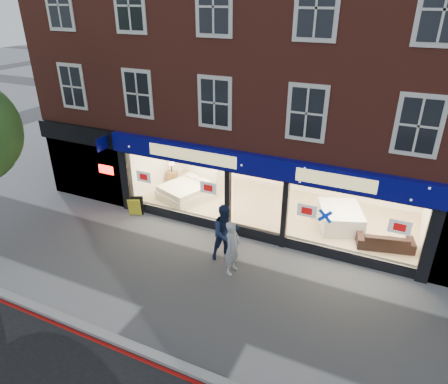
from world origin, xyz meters
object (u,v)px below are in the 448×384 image
Objects in this scene: pedestrian_blue at (226,232)px; sofa at (385,240)px; display_bed at (188,189)px; pedestrian_grey at (232,248)px; mattress_stack at (340,217)px; a_board at (136,206)px.

sofa is at bearing -18.46° from pedestrian_blue.
display_bed is 4.62m from pedestrian_blue.
sofa is 1.05× the size of pedestrian_grey.
mattress_stack is 2.89× the size of a_board.
pedestrian_grey reaches higher than display_bed.
pedestrian_blue is (4.43, -1.09, 0.59)m from a_board.
pedestrian_blue is at bearing -24.87° from display_bed.
display_bed is at bearing -177.58° from mattress_stack.
pedestrian_grey reaches higher than sofa.
a_board is 0.39× the size of pedestrian_blue.
pedestrian_blue is at bearing 16.41° from sofa.
pedestrian_blue reaches higher than sofa.
mattress_stack is at bearing -7.16° from a_board.
pedestrian_grey reaches higher than a_board.
a_board is 4.60m from pedestrian_blue.
mattress_stack is at bearing -38.17° from sofa.
display_bed is at bearing 36.42° from a_board.
display_bed is 1.37× the size of sofa.
pedestrian_blue is (-4.78, -2.71, 0.60)m from sofa.
pedestrian_grey is at bearing 24.87° from sofa.
a_board is (-1.17, -2.13, -0.05)m from display_bed.
mattress_stack is 1.86m from sofa.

